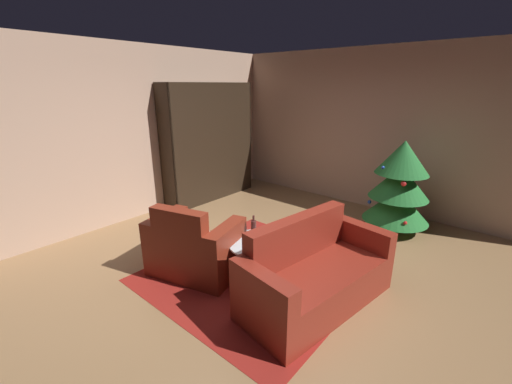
{
  "coord_description": "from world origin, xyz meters",
  "views": [
    {
      "loc": [
        2.1,
        -2.76,
        2.16
      ],
      "look_at": [
        -0.36,
        0.15,
        0.89
      ],
      "focal_mm": 22.74,
      "sensor_mm": 36.0,
      "label": 1
    }
  ],
  "objects_px": {
    "bookshelf_unit": "(215,142)",
    "decorated_tree": "(399,185)",
    "bottle_on_table": "(254,227)",
    "book_stack_on_table": "(265,236)",
    "armchair_red": "(194,249)",
    "coffee_table": "(260,246)",
    "couch_red": "(314,275)"
  },
  "relations": [
    {
      "from": "bookshelf_unit",
      "to": "decorated_tree",
      "type": "distance_m",
      "value": 3.38
    },
    {
      "from": "bottle_on_table",
      "to": "bookshelf_unit",
      "type": "bearing_deg",
      "value": 145.63
    },
    {
      "from": "bottle_on_table",
      "to": "book_stack_on_table",
      "type": "bearing_deg",
      "value": -11.72
    },
    {
      "from": "armchair_red",
      "to": "coffee_table",
      "type": "bearing_deg",
      "value": 31.59
    },
    {
      "from": "bottle_on_table",
      "to": "coffee_table",
      "type": "bearing_deg",
      "value": -26.66
    },
    {
      "from": "bookshelf_unit",
      "to": "armchair_red",
      "type": "distance_m",
      "value": 2.95
    },
    {
      "from": "armchair_red",
      "to": "coffee_table",
      "type": "relative_size",
      "value": 1.6
    },
    {
      "from": "bookshelf_unit",
      "to": "couch_red",
      "type": "relative_size",
      "value": 1.24
    },
    {
      "from": "armchair_red",
      "to": "coffee_table",
      "type": "distance_m",
      "value": 0.8
    },
    {
      "from": "bookshelf_unit",
      "to": "coffee_table",
      "type": "xyz_separation_m",
      "value": [
        2.56,
        -1.72,
        -0.67
      ]
    },
    {
      "from": "armchair_red",
      "to": "couch_red",
      "type": "height_order",
      "value": "armchair_red"
    },
    {
      "from": "armchair_red",
      "to": "decorated_tree",
      "type": "xyz_separation_m",
      "value": [
        1.4,
        2.79,
        0.4
      ]
    },
    {
      "from": "bottle_on_table",
      "to": "couch_red",
      "type": "bearing_deg",
      "value": -3.51
    },
    {
      "from": "bottle_on_table",
      "to": "decorated_tree",
      "type": "relative_size",
      "value": 0.18
    },
    {
      "from": "coffee_table",
      "to": "decorated_tree",
      "type": "bearing_deg",
      "value": 72.84
    },
    {
      "from": "couch_red",
      "to": "bottle_on_table",
      "type": "bearing_deg",
      "value": 176.49
    },
    {
      "from": "armchair_red",
      "to": "couch_red",
      "type": "bearing_deg",
      "value": 18.33
    },
    {
      "from": "bookshelf_unit",
      "to": "coffee_table",
      "type": "distance_m",
      "value": 3.15
    },
    {
      "from": "armchair_red",
      "to": "decorated_tree",
      "type": "bearing_deg",
      "value": 63.25
    },
    {
      "from": "coffee_table",
      "to": "book_stack_on_table",
      "type": "relative_size",
      "value": 3.26
    },
    {
      "from": "couch_red",
      "to": "decorated_tree",
      "type": "xyz_separation_m",
      "value": [
        0.05,
        2.34,
        0.42
      ]
    },
    {
      "from": "bookshelf_unit",
      "to": "coffee_table",
      "type": "bearing_deg",
      "value": -33.87
    },
    {
      "from": "armchair_red",
      "to": "bottle_on_table",
      "type": "height_order",
      "value": "armchair_red"
    },
    {
      "from": "decorated_tree",
      "to": "couch_red",
      "type": "bearing_deg",
      "value": -91.14
    },
    {
      "from": "coffee_table",
      "to": "book_stack_on_table",
      "type": "bearing_deg",
      "value": 55.62
    },
    {
      "from": "couch_red",
      "to": "armchair_red",
      "type": "bearing_deg",
      "value": -161.67
    },
    {
      "from": "book_stack_on_table",
      "to": "bottle_on_table",
      "type": "height_order",
      "value": "bottle_on_table"
    },
    {
      "from": "bookshelf_unit",
      "to": "book_stack_on_table",
      "type": "xyz_separation_m",
      "value": [
        2.59,
        -1.67,
        -0.56
      ]
    },
    {
      "from": "bookshelf_unit",
      "to": "bottle_on_table",
      "type": "xyz_separation_m",
      "value": [
        2.38,
        -1.63,
        -0.53
      ]
    },
    {
      "from": "bookshelf_unit",
      "to": "book_stack_on_table",
      "type": "bearing_deg",
      "value": -32.83
    },
    {
      "from": "bookshelf_unit",
      "to": "decorated_tree",
      "type": "bearing_deg",
      "value": 11.31
    },
    {
      "from": "armchair_red",
      "to": "decorated_tree",
      "type": "relative_size",
      "value": 0.83
    }
  ]
}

